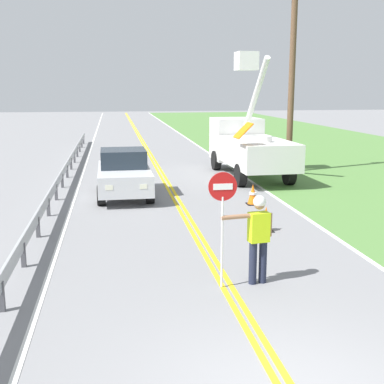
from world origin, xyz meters
TOP-DOWN VIEW (x-y plane):
  - grass_verge_right at (11.60, 20.00)m, footprint 16.00×110.00m
  - centerline_yellow_left at (-0.09, 20.00)m, footprint 0.11×110.00m
  - centerline_yellow_right at (0.09, 20.00)m, footprint 0.11×110.00m
  - edge_line_right at (3.60, 20.00)m, footprint 0.12×110.00m
  - edge_line_left at (-3.60, 20.00)m, footprint 0.12×110.00m
  - flagger_worker at (0.65, 3.93)m, footprint 1.08×0.31m
  - stop_sign_paddle at (-0.11, 3.81)m, footprint 0.56×0.04m
  - utility_bucket_truck at (3.82, 16.47)m, footprint 2.67×6.86m
  - oncoming_sedan_nearest at (-1.80, 12.77)m, footprint 1.96×4.13m
  - utility_pole_near at (5.98, 17.03)m, footprint 1.80×0.28m
  - traffic_cone_lead at (1.95, 7.55)m, footprint 0.40×0.40m
  - traffic_cone_mid at (2.48, 10.75)m, footprint 0.40×0.40m
  - guardrail_left_shoulder at (-4.20, 15.93)m, footprint 0.10×32.00m

SIDE VIEW (x-z plane):
  - grass_verge_right at x=11.60m, z-range 0.00..0.01m
  - centerline_yellow_left at x=-0.09m, z-range 0.00..0.01m
  - centerline_yellow_right at x=0.09m, z-range 0.00..0.01m
  - edge_line_right at x=3.60m, z-range 0.00..0.01m
  - edge_line_left at x=-3.60m, z-range 0.00..0.01m
  - traffic_cone_lead at x=1.95m, z-range -0.01..0.69m
  - traffic_cone_mid at x=2.48m, z-range -0.01..0.69m
  - guardrail_left_shoulder at x=-4.20m, z-range 0.16..0.87m
  - oncoming_sedan_nearest at x=-1.80m, z-range -0.02..1.68m
  - flagger_worker at x=0.65m, z-range 0.13..1.96m
  - utility_bucket_truck at x=3.82m, z-range -1.32..4.14m
  - stop_sign_paddle at x=-0.11m, z-range 0.54..2.87m
  - utility_pole_near at x=5.98m, z-range 0.18..8.66m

